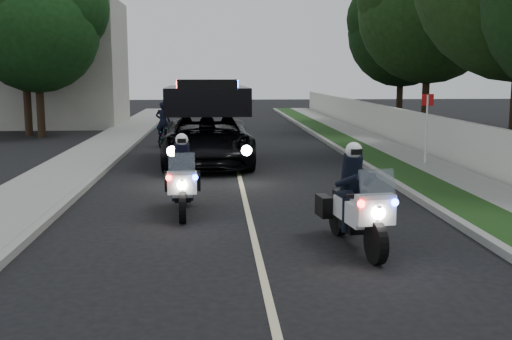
{
  "coord_description": "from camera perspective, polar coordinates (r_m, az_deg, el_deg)",
  "views": [
    {
      "loc": [
        -0.69,
        -9.52,
        3.01
      ],
      "look_at": [
        0.15,
        3.02,
        1.0
      ],
      "focal_mm": 42.84,
      "sensor_mm": 36.0,
      "label": 1
    }
  ],
  "objects": [
    {
      "name": "sidewalk_left",
      "position": [
        20.25,
        -16.65,
        0.38
      ],
      "size": [
        2.0,
        60.0,
        0.16
      ],
      "primitive_type": "cube",
      "color": "gray",
      "rests_on": "ground"
    },
    {
      "name": "tree_right_e",
      "position": [
        36.41,
        13.17,
        4.1
      ],
      "size": [
        7.41,
        7.41,
        10.18
      ],
      "primitive_type": null,
      "rotation": [
        0.0,
        0.0,
        -0.25
      ],
      "color": "black",
      "rests_on": "ground"
    },
    {
      "name": "police_moto_right",
      "position": [
        10.82,
        9.19,
        -7.18
      ],
      "size": [
        1.05,
        2.25,
        1.84
      ],
      "primitive_type": null,
      "rotation": [
        0.0,
        0.0,
        0.14
      ],
      "color": "silver",
      "rests_on": "ground"
    },
    {
      "name": "police_moto_left",
      "position": [
        13.33,
        -6.83,
        -4.03
      ],
      "size": [
        0.81,
        2.07,
        1.73
      ],
      "primitive_type": null,
      "rotation": [
        0.0,
        0.0,
        0.05
      ],
      "color": "silver",
      "rests_on": "ground"
    },
    {
      "name": "tree_left_far",
      "position": [
        31.62,
        -20.4,
        3.05
      ],
      "size": [
        9.26,
        9.26,
        11.98
      ],
      "primitive_type": null,
      "rotation": [
        0.0,
        0.0,
        0.36
      ],
      "color": "#153510",
      "rests_on": "ground"
    },
    {
      "name": "police_suv",
      "position": [
        20.41,
        -4.52,
        0.58
      ],
      "size": [
        3.02,
        6.25,
        3.0
      ],
      "primitive_type": "imported",
      "rotation": [
        0.0,
        0.0,
        0.03
      ],
      "color": "black",
      "rests_on": "ground"
    },
    {
      "name": "ground",
      "position": [
        10.01,
        0.3,
        -8.41
      ],
      "size": [
        120.0,
        120.0,
        0.0
      ],
      "primitive_type": "plane",
      "color": "black",
      "rests_on": "ground"
    },
    {
      "name": "tree_right_d",
      "position": [
        31.62,
        15.41,
        3.3
      ],
      "size": [
        8.79,
        8.79,
        11.43
      ],
      "primitive_type": null,
      "rotation": [
        0.0,
        0.0,
        0.35
      ],
      "color": "#1C3D14",
      "rests_on": "ground"
    },
    {
      "name": "building_far",
      "position": [
        36.73,
        -18.76,
        9.37
      ],
      "size": [
        8.0,
        6.0,
        7.0
      ],
      "primitive_type": "cube",
      "color": "#A8A396",
      "rests_on": "ground"
    },
    {
      "name": "sidewalk_right",
      "position": [
        20.88,
        15.2,
        0.69
      ],
      "size": [
        1.4,
        60.0,
        0.16
      ],
      "primitive_type": "cube",
      "color": "gray",
      "rests_on": "ground"
    },
    {
      "name": "curb_right",
      "position": [
        20.31,
        9.86,
        0.64
      ],
      "size": [
        0.2,
        60.0,
        0.15
      ],
      "primitive_type": "cube",
      "color": "gray",
      "rests_on": "ground"
    },
    {
      "name": "tree_left_near",
      "position": [
        30.53,
        -19.34,
        2.91
      ],
      "size": [
        6.32,
        6.32,
        9.63
      ],
      "primitive_type": null,
      "rotation": [
        0.0,
        0.0,
        -0.1
      ],
      "color": "#133913",
      "rests_on": "ground"
    },
    {
      "name": "cyclist",
      "position": [
        25.47,
        -8.62,
        2.2
      ],
      "size": [
        0.62,
        0.43,
        1.64
      ],
      "primitive_type": "imported",
      "rotation": [
        0.0,
        0.0,
        3.07
      ],
      "color": "black",
      "rests_on": "ground"
    },
    {
      "name": "sign_post",
      "position": [
        20.29,
        15.48,
        0.22
      ],
      "size": [
        0.45,
        0.45,
        2.42
      ],
      "primitive_type": null,
      "rotation": [
        0.0,
        0.0,
        -0.2
      ],
      "color": "#AF0C10",
      "rests_on": "ground"
    },
    {
      "name": "grass_verge",
      "position": [
        20.49,
        11.76,
        0.67
      ],
      "size": [
        1.2,
        60.0,
        0.16
      ],
      "primitive_type": "cube",
      "color": "#193814",
      "rests_on": "ground"
    },
    {
      "name": "bicycle",
      "position": [
        25.47,
        -8.62,
        2.2
      ],
      "size": [
        0.74,
        1.61,
        0.81
      ],
      "primitive_type": "imported",
      "rotation": [
        0.0,
        0.0,
        -0.13
      ],
      "color": "black",
      "rests_on": "ground"
    },
    {
      "name": "curb_left",
      "position": [
        20.04,
        -13.58,
        0.41
      ],
      "size": [
        0.2,
        60.0,
        0.15
      ],
      "primitive_type": "cube",
      "color": "gray",
      "rests_on": "ground"
    },
    {
      "name": "lane_marking",
      "position": [
        19.77,
        -1.78,
        0.33
      ],
      "size": [
        0.12,
        50.0,
        0.01
      ],
      "primitive_type": "cube",
      "color": "#BFB78C",
      "rests_on": "ground"
    },
    {
      "name": "property_wall",
      "position": [
        21.14,
        17.84,
        2.51
      ],
      "size": [
        0.22,
        60.0,
        1.5
      ],
      "primitive_type": "cube",
      "color": "beige",
      "rests_on": "ground"
    },
    {
      "name": "tree_right_b",
      "position": [
        23.5,
        22.78,
        1.01
      ],
      "size": [
        8.92,
        8.92,
        12.35
      ],
      "primitive_type": null,
      "rotation": [
        0.0,
        0.0,
        -0.23
      ],
      "color": "#214316",
      "rests_on": "ground"
    }
  ]
}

